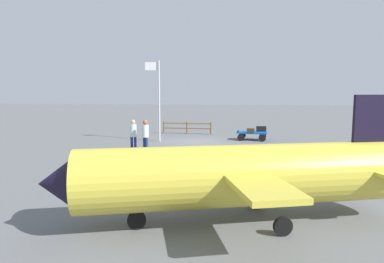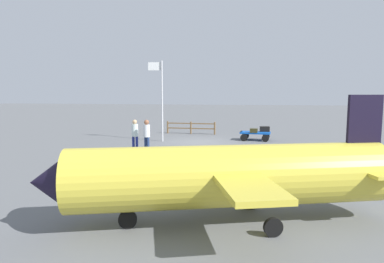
{
  "view_description": "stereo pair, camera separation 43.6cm",
  "coord_description": "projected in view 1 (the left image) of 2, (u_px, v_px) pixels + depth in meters",
  "views": [
    {
      "loc": [
        -2.45,
        21.22,
        3.22
      ],
      "look_at": [
        -0.45,
        6.0,
        1.39
      ],
      "focal_mm": 31.65,
      "sensor_mm": 36.0,
      "label": 1
    },
    {
      "loc": [
        -2.88,
        21.15,
        3.22
      ],
      "look_at": [
        -0.45,
        6.0,
        1.39
      ],
      "focal_mm": 31.65,
      "sensor_mm": 36.0,
      "label": 2
    }
  ],
  "objects": [
    {
      "name": "luggage_cart",
      "position": [
        252.0,
        134.0,
        22.38
      ],
      "size": [
        2.04,
        1.34,
        0.56
      ],
      "color": "blue",
      "rests_on": "ground"
    },
    {
      "name": "wooden_fence",
      "position": [
        187.0,
        127.0,
        25.64
      ],
      "size": [
        3.76,
        0.27,
        0.93
      ],
      "color": "brown",
      "rests_on": "ground"
    },
    {
      "name": "worker_lead",
      "position": [
        133.0,
        133.0,
        18.0
      ],
      "size": [
        0.37,
        0.37,
        1.72
      ],
      "color": "navy",
      "rests_on": "ground"
    },
    {
      "name": "airplane_near",
      "position": [
        227.0,
        176.0,
        8.15
      ],
      "size": [
        8.54,
        5.17,
        3.14
      ],
      "color": "gold",
      "rests_on": "ground"
    },
    {
      "name": "ground_plane",
      "position": [
        197.0,
        142.0,
        21.59
      ],
      "size": [
        120.0,
        120.0,
        0.0
      ],
      "primitive_type": "plane",
      "color": "slate"
    },
    {
      "name": "worker_trailing",
      "position": [
        145.0,
        134.0,
        17.49
      ],
      "size": [
        0.47,
        0.47,
        1.76
      ],
      "color": "navy",
      "rests_on": "ground"
    },
    {
      "name": "suitcase_navy",
      "position": [
        261.0,
        129.0,
        22.51
      ],
      "size": [
        0.65,
        0.38,
        0.35
      ],
      "color": "black",
      "rests_on": "luggage_cart"
    },
    {
      "name": "suitcase_grey",
      "position": [
        251.0,
        130.0,
        22.02
      ],
      "size": [
        0.51,
        0.42,
        0.26
      ],
      "color": "#363519",
      "rests_on": "luggage_cart"
    },
    {
      "name": "flagpole",
      "position": [
        158.0,
        95.0,
        21.54
      ],
      "size": [
        0.93,
        0.14,
        5.15
      ],
      "color": "silver",
      "rests_on": "ground"
    }
  ]
}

